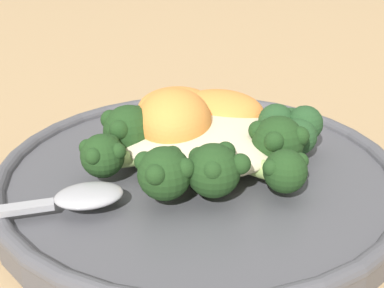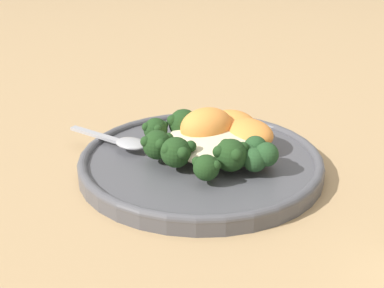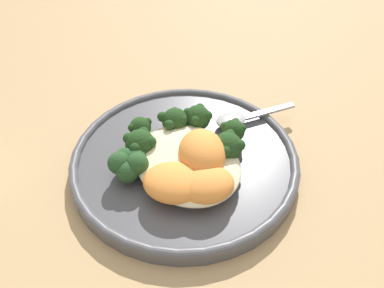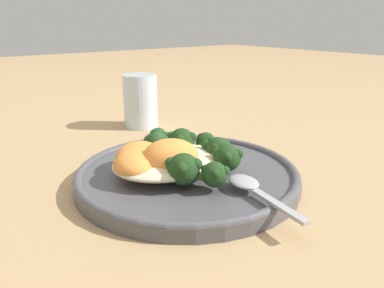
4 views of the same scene
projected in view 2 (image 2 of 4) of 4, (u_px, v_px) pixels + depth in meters
The scene contains 14 objects.
ground_plane at pixel (198, 163), 0.66m from camera, with size 4.00×4.00×0.00m, color tan.
plate at pixel (201, 162), 0.63m from camera, with size 0.29×0.29×0.02m.
quinoa_mound at pixel (217, 139), 0.64m from camera, with size 0.14×0.12×0.02m, color beige.
broccoli_stalk_0 at pixel (188, 126), 0.66m from camera, with size 0.04×0.08×0.04m.
broccoli_stalk_1 at pixel (170, 133), 0.65m from camera, with size 0.03×0.11×0.03m.
broccoli_stalk_2 at pixel (166, 145), 0.61m from camera, with size 0.08×0.08×0.03m.
broccoli_stalk_3 at pixel (189, 150), 0.60m from camera, with size 0.10×0.05×0.03m.
broccoli_stalk_4 at pixel (209, 161), 0.58m from camera, with size 0.11×0.05×0.03m.
broccoli_stalk_5 at pixel (230, 154), 0.59m from camera, with size 0.07×0.06×0.04m.
sweet_potato_chunk_0 at pixel (233, 123), 0.68m from camera, with size 0.06×0.05×0.03m, color orange.
sweet_potato_chunk_1 at pixel (248, 133), 0.65m from camera, with size 0.07×0.06×0.03m, color orange.
sweet_potato_chunk_2 at pixel (207, 127), 0.65m from camera, with size 0.07×0.06×0.04m, color orange.
kale_tuft at pixel (258, 154), 0.59m from camera, with size 0.05×0.05×0.03m.
spoon at pixel (124, 142), 0.65m from camera, with size 0.04×0.12×0.01m.
Camera 2 is at (0.54, 0.24, 0.29)m, focal length 50.00 mm.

